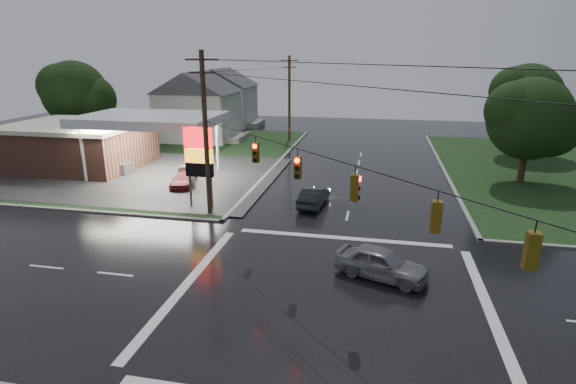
% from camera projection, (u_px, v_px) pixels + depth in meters
% --- Properties ---
extents(ground, '(120.00, 120.00, 0.00)m').
position_uv_depth(ground, '(330.00, 296.00, 20.82)').
color(ground, black).
rests_on(ground, ground).
extents(grass_nw, '(36.00, 36.00, 0.08)m').
position_uv_depth(grass_nw, '(124.00, 154.00, 50.07)').
color(grass_nw, black).
rests_on(grass_nw, ground).
extents(gas_station, '(26.20, 18.00, 5.60)m').
position_uv_depth(gas_station, '(88.00, 142.00, 43.37)').
color(gas_station, '#2D2D2D').
rests_on(gas_station, ground).
extents(pylon_sign, '(2.00, 0.35, 6.00)m').
position_uv_depth(pylon_sign, '(199.00, 154.00, 31.45)').
color(pylon_sign, '#59595E').
rests_on(pylon_sign, ground).
extents(utility_pole_nw, '(2.20, 0.32, 11.00)m').
position_uv_depth(utility_pole_nw, '(206.00, 133.00, 29.82)').
color(utility_pole_nw, '#382619').
rests_on(utility_pole_nw, ground).
extents(utility_pole_n, '(2.20, 0.32, 10.50)m').
position_uv_depth(utility_pole_n, '(289.00, 97.00, 56.57)').
color(utility_pole_n, '#382619').
rests_on(utility_pole_n, ground).
extents(traffic_signals, '(26.87, 26.87, 1.47)m').
position_uv_depth(traffic_signals, '(335.00, 160.00, 18.88)').
color(traffic_signals, black).
rests_on(traffic_signals, ground).
extents(house_near, '(11.05, 8.48, 8.60)m').
position_uv_depth(house_near, '(198.00, 105.00, 57.18)').
color(house_near, silver).
rests_on(house_near, ground).
extents(house_far, '(11.05, 8.48, 8.60)m').
position_uv_depth(house_far, '(222.00, 97.00, 68.60)').
color(house_far, silver).
rests_on(house_far, ground).
extents(tree_nw_behind, '(8.93, 7.60, 10.00)m').
position_uv_depth(tree_nw_behind, '(76.00, 93.00, 53.47)').
color(tree_nw_behind, black).
rests_on(tree_nw_behind, ground).
extents(tree_ne_near, '(7.99, 6.80, 8.98)m').
position_uv_depth(tree_ne_near, '(532.00, 119.00, 37.08)').
color(tree_ne_near, black).
rests_on(tree_ne_near, ground).
extents(tree_ne_far, '(8.46, 7.20, 9.80)m').
position_uv_depth(tree_ne_far, '(528.00, 98.00, 47.56)').
color(tree_ne_far, black).
rests_on(tree_ne_far, ground).
extents(car_north, '(1.96, 4.39, 1.40)m').
position_uv_depth(car_north, '(314.00, 197.00, 32.97)').
color(car_north, black).
rests_on(car_north, ground).
extents(car_crossing, '(4.97, 3.33, 1.57)m').
position_uv_depth(car_crossing, '(382.00, 263.00, 22.35)').
color(car_crossing, slate).
rests_on(car_crossing, ground).
extents(car_pump, '(2.56, 4.47, 1.22)m').
position_uv_depth(car_pump, '(183.00, 179.00, 37.78)').
color(car_pump, '#501216').
rests_on(car_pump, ground).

